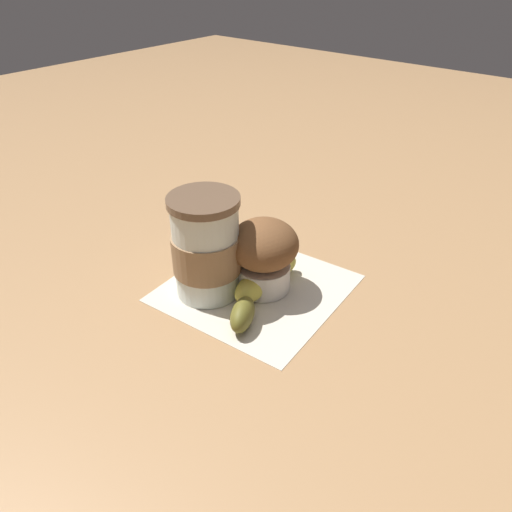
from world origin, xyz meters
TOP-DOWN VIEW (x-y plane):
  - ground_plane at (0.00, 0.00)m, footprint 3.00×3.00m
  - paper_napkin at (0.00, 0.00)m, footprint 0.25×0.25m
  - coffee_cup at (-0.05, 0.05)m, footprint 0.09×0.09m
  - muffin at (0.01, -0.01)m, footprint 0.09×0.09m
  - banana at (-0.02, -0.02)m, footprint 0.18×0.08m

SIDE VIEW (x-z plane):
  - ground_plane at x=0.00m, z-range 0.00..0.00m
  - paper_napkin at x=0.00m, z-range 0.00..0.00m
  - banana at x=-0.02m, z-range 0.00..0.04m
  - muffin at x=0.01m, z-range 0.01..0.11m
  - coffee_cup at x=-0.05m, z-range 0.00..0.14m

